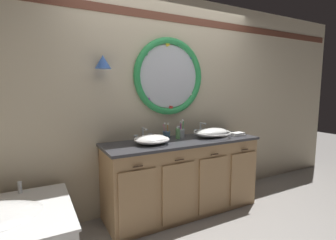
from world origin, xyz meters
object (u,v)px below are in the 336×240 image
(sink_basin_left, at_px, (152,139))
(sink_basin_right, at_px, (212,132))
(soap_dispenser, at_px, (178,133))
(folded_hand_towel, at_px, (238,134))
(toothbrush_holder_left, at_px, (167,134))
(toothbrush_holder_right, at_px, (181,132))

(sink_basin_left, relative_size, sink_basin_right, 0.83)
(soap_dispenser, bearing_deg, sink_basin_right, -14.68)
(folded_hand_towel, bearing_deg, sink_basin_left, 175.59)
(toothbrush_holder_left, relative_size, soap_dispenser, 1.26)
(sink_basin_left, relative_size, soap_dispenser, 2.45)
(toothbrush_holder_right, height_order, soap_dispenser, toothbrush_holder_right)
(toothbrush_holder_right, xyz_separation_m, folded_hand_towel, (0.67, -0.28, -0.04))
(toothbrush_holder_left, distance_m, soap_dispenser, 0.14)
(soap_dispenser, bearing_deg, folded_hand_towel, -14.73)
(sink_basin_left, distance_m, sink_basin_right, 0.83)
(sink_basin_left, xyz_separation_m, toothbrush_holder_left, (0.29, 0.19, -0.00))
(toothbrush_holder_right, xyz_separation_m, soap_dispenser, (-0.09, -0.07, 0.01))
(sink_basin_left, bearing_deg, toothbrush_holder_left, 34.07)
(toothbrush_holder_left, bearing_deg, folded_hand_towel, -17.87)
(sink_basin_left, height_order, sink_basin_right, sink_basin_right)
(soap_dispenser, xyz_separation_m, folded_hand_towel, (0.77, -0.20, -0.05))
(toothbrush_holder_left, distance_m, toothbrush_holder_right, 0.21)
(sink_basin_left, distance_m, toothbrush_holder_left, 0.35)
(toothbrush_holder_right, distance_m, folded_hand_towel, 0.73)
(sink_basin_right, bearing_deg, sink_basin_left, 180.00)
(toothbrush_holder_left, bearing_deg, soap_dispenser, -36.27)
(toothbrush_holder_right, bearing_deg, sink_basin_right, -29.20)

